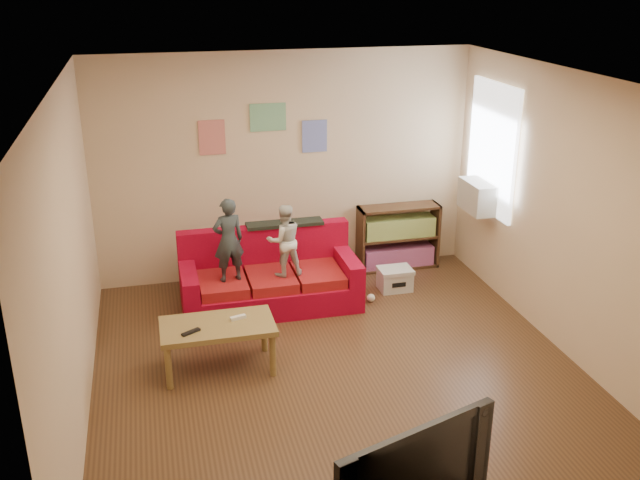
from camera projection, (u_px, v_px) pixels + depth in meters
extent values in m
cube|color=#543620|center=(340.00, 375.00, 6.66)|extent=(4.50, 5.00, 0.01)
cube|color=white|center=(344.00, 82.00, 5.69)|extent=(4.50, 5.00, 0.01)
cube|color=#D6B88F|center=(286.00, 166.00, 8.44)|extent=(4.50, 0.01, 2.70)
cube|color=#D6B88F|center=(464.00, 399.00, 3.90)|extent=(4.50, 0.01, 2.70)
cube|color=#D6B88F|center=(69.00, 264.00, 5.67)|extent=(0.01, 5.00, 2.70)
cube|color=#D6B88F|center=(574.00, 219.00, 6.68)|extent=(0.01, 5.00, 2.70)
cube|color=#A00421|center=(270.00, 294.00, 7.96)|extent=(1.95, 0.88, 0.29)
cube|color=#A00421|center=(264.00, 248.00, 8.13)|extent=(1.95, 0.18, 0.54)
cube|color=#A00421|center=(189.00, 280.00, 7.67)|extent=(0.18, 0.88, 0.24)
cube|color=#A00421|center=(347.00, 264.00, 8.06)|extent=(0.18, 0.88, 0.24)
cube|color=maroon|center=(223.00, 284.00, 7.71)|extent=(0.51, 0.66, 0.12)
cube|color=maroon|center=(271.00, 280.00, 7.82)|extent=(0.51, 0.66, 0.12)
cube|color=maroon|center=(318.00, 275.00, 7.94)|extent=(0.51, 0.66, 0.12)
cube|color=black|center=(285.00, 224.00, 8.08)|extent=(0.88, 0.21, 0.04)
imported|color=#2C3438|center=(228.00, 240.00, 7.51)|extent=(0.37, 0.28, 0.92)
imported|color=silver|center=(284.00, 240.00, 7.66)|extent=(0.42, 0.34, 0.80)
cube|color=olive|center=(217.00, 326.00, 6.60)|extent=(1.05, 0.58, 0.05)
cylinder|color=olive|center=(169.00, 368.00, 6.37)|extent=(0.06, 0.06, 0.42)
cylinder|color=olive|center=(273.00, 355.00, 6.58)|extent=(0.06, 0.06, 0.42)
cylinder|color=olive|center=(166.00, 343.00, 6.79)|extent=(0.06, 0.06, 0.42)
cylinder|color=olive|center=(264.00, 331.00, 7.01)|extent=(0.06, 0.06, 0.42)
cube|color=black|center=(191.00, 332.00, 6.42)|extent=(0.18, 0.13, 0.02)
cube|color=silver|center=(238.00, 318.00, 6.68)|extent=(0.16, 0.08, 0.03)
cube|color=#462D19|center=(360.00, 240.00, 8.79)|extent=(0.03, 0.30, 0.81)
cube|color=#462D19|center=(435.00, 234.00, 9.02)|extent=(0.03, 0.30, 0.81)
cube|color=#462D19|center=(397.00, 266.00, 9.05)|extent=(1.01, 0.30, 0.03)
cube|color=#462D19|center=(399.00, 207.00, 8.77)|extent=(1.01, 0.30, 0.03)
cube|color=#462D19|center=(398.00, 237.00, 8.91)|extent=(0.95, 0.30, 0.03)
cube|color=#8C3F72|center=(397.00, 256.00, 9.00)|extent=(0.89, 0.26, 0.24)
cube|color=olive|center=(398.00, 227.00, 8.86)|extent=(0.89, 0.26, 0.24)
cube|color=white|center=(492.00, 148.00, 8.06)|extent=(0.04, 1.08, 1.48)
cube|color=#B7B2A3|center=(478.00, 196.00, 8.24)|extent=(0.28, 0.55, 0.35)
cube|color=#D87266|center=(212.00, 137.00, 8.09)|extent=(0.30, 0.01, 0.40)
cube|color=#72B27F|center=(268.00, 117.00, 8.17)|extent=(0.42, 0.01, 0.32)
cube|color=#727FCC|center=(315.00, 136.00, 8.38)|extent=(0.30, 0.01, 0.38)
cube|color=silver|center=(395.00, 281.00, 8.37)|extent=(0.37, 0.28, 0.22)
cube|color=silver|center=(395.00, 270.00, 8.33)|extent=(0.39, 0.30, 0.05)
cube|color=black|center=(399.00, 285.00, 8.24)|extent=(0.17, 0.00, 0.06)
imported|color=black|center=(404.00, 465.00, 4.30)|extent=(1.14, 0.51, 0.66)
sphere|color=white|center=(371.00, 298.00, 8.09)|extent=(0.11, 0.11, 0.09)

